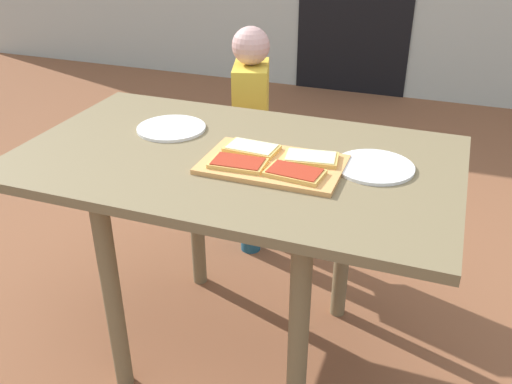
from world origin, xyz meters
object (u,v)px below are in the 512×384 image
at_px(pizza_slice_far_left, 252,148).
at_px(plate_white_right, 374,167).
at_px(plate_white_left, 171,128).
at_px(child_left, 251,130).
at_px(cutting_board, 273,164).
at_px(pizza_slice_far_right, 311,158).
at_px(pizza_slice_near_left, 238,163).
at_px(pizza_slice_near_right, 295,173).
at_px(dining_table, 236,185).

distance_m(pizza_slice_far_left, plate_white_right, 0.37).
height_order(plate_white_left, child_left, child_left).
distance_m(cutting_board, pizza_slice_far_right, 0.11).
height_order(cutting_board, child_left, child_left).
bearing_deg(plate_white_left, plate_white_right, -5.21).
xyz_separation_m(pizza_slice_near_left, plate_white_left, (-0.33, 0.21, -0.02)).
distance_m(pizza_slice_far_left, pizza_slice_near_right, 0.20).
height_order(pizza_slice_far_right, plate_white_left, pizza_slice_far_right).
xyz_separation_m(pizza_slice_far_right, plate_white_left, (-0.51, 0.10, -0.02)).
relative_size(dining_table, child_left, 1.33).
bearing_deg(pizza_slice_far_right, cutting_board, -152.67).
distance_m(cutting_board, pizza_slice_far_left, 0.10).
bearing_deg(pizza_slice_far_right, dining_table, -176.62).
height_order(pizza_slice_near_right, plate_white_left, pizza_slice_near_right).
relative_size(dining_table, pizza_slice_near_left, 8.24).
xyz_separation_m(cutting_board, plate_white_right, (0.28, 0.09, -0.00)).
height_order(dining_table, pizza_slice_near_right, pizza_slice_near_right).
height_order(plate_white_right, child_left, child_left).
xyz_separation_m(plate_white_left, plate_white_right, (0.69, -0.06, 0.00)).
bearing_deg(pizza_slice_near_left, cutting_board, 31.89).
relative_size(pizza_slice_far_left, pizza_slice_near_right, 0.98).
distance_m(dining_table, plate_white_right, 0.43).
relative_size(pizza_slice_far_right, child_left, 0.17).
height_order(cutting_board, plate_white_right, cutting_board).
bearing_deg(pizza_slice_far_right, pizza_slice_near_right, -98.38).
bearing_deg(plate_white_left, pizza_slice_near_left, -32.75).
distance_m(cutting_board, child_left, 0.81).
xyz_separation_m(pizza_slice_near_left, child_left, (-0.25, 0.76, -0.22)).
distance_m(dining_table, pizza_slice_far_right, 0.26).
bearing_deg(plate_white_left, dining_table, -22.68).
distance_m(dining_table, pizza_slice_near_left, 0.16).
bearing_deg(pizza_slice_near_left, dining_table, 115.74).
bearing_deg(dining_table, cutting_board, -16.07).
xyz_separation_m(pizza_slice_near_right, plate_white_right, (0.20, 0.15, -0.02)).
bearing_deg(pizza_slice_near_left, child_left, 107.91).
height_order(pizza_slice_far_left, pizza_slice_near_right, same).
xyz_separation_m(pizza_slice_near_right, plate_white_left, (-0.50, 0.21, -0.02)).
height_order(pizza_slice_far_left, plate_white_right, pizza_slice_far_left).
bearing_deg(pizza_slice_far_left, dining_table, -156.49).
bearing_deg(pizza_slice_near_right, plate_white_right, 37.36).
relative_size(dining_table, plate_white_left, 5.80).
bearing_deg(plate_white_right, plate_white_left, 174.79).
distance_m(pizza_slice_near_right, plate_white_right, 0.25).
distance_m(cutting_board, plate_white_left, 0.44).
bearing_deg(plate_white_right, dining_table, -172.44).
relative_size(plate_white_left, child_left, 0.23).
xyz_separation_m(pizza_slice_far_right, pizza_slice_near_right, (-0.02, -0.11, 0.00)).
bearing_deg(child_left, plate_white_left, -98.25).
xyz_separation_m(cutting_board, pizza_slice_far_left, (-0.09, 0.06, 0.01)).
xyz_separation_m(pizza_slice_far_left, child_left, (-0.25, 0.65, -0.22)).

